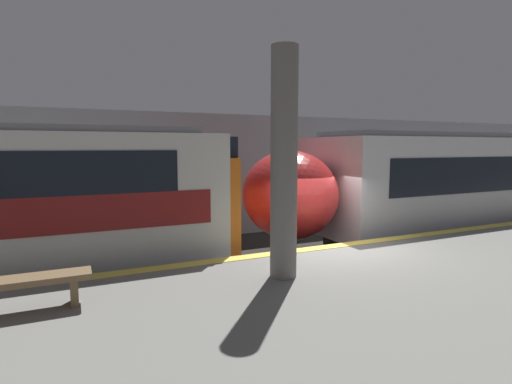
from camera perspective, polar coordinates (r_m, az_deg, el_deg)
ground_plane at (r=9.22m, az=10.57°, el=-14.16°), size 120.00×120.00×0.00m
platform at (r=7.24m, az=22.94°, el=-15.72°), size 40.00×5.12×1.13m
station_rear_barrier at (r=14.48m, az=-4.39°, el=2.37°), size 50.00×0.15×4.39m
support_pillar_near at (r=6.36m, az=4.01°, el=3.96°), size 0.43×0.43×3.67m
platform_bench at (r=6.03m, az=-29.69°, el=-11.52°), size 1.50×0.40×0.45m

